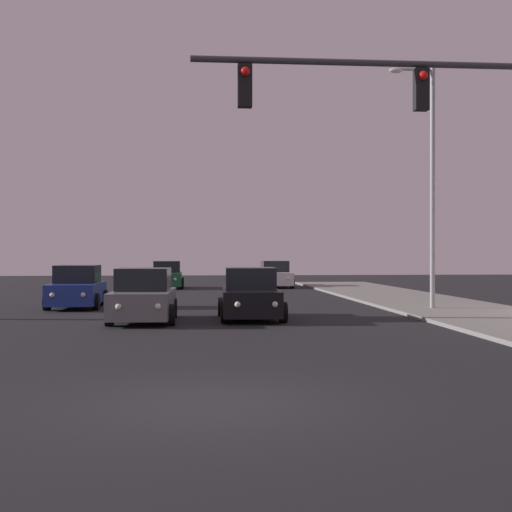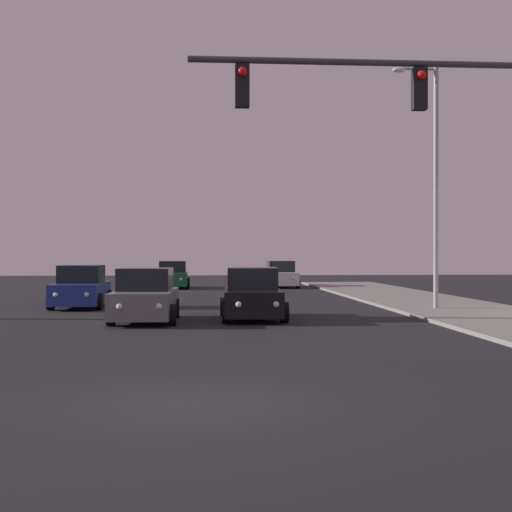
{
  "view_description": "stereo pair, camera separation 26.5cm",
  "coord_description": "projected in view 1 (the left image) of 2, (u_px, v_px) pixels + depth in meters",
  "views": [
    {
      "loc": [
        -0.27,
        -10.18,
        2.14
      ],
      "look_at": [
        1.41,
        8.69,
        2.07
      ],
      "focal_mm": 50.0,
      "sensor_mm": 36.0,
      "label": 1
    },
    {
      "loc": [
        -0.01,
        -10.21,
        2.14
      ],
      "look_at": [
        1.41,
        8.69,
        2.07
      ],
      "focal_mm": 50.0,
      "sensor_mm": 36.0,
      "label": 2
    }
  ],
  "objects": [
    {
      "name": "car_green",
      "position": [
        167.0,
        276.0,
        43.88
      ],
      "size": [
        2.04,
        4.32,
        1.68
      ],
      "rotation": [
        0.0,
        0.0,
        3.15
      ],
      "color": "#195933",
      "rests_on": "ground"
    },
    {
      "name": "traffic_light_mast",
      "position": [
        441.0,
        133.0,
        15.37
      ],
      "size": [
        7.73,
        0.36,
        6.5
      ],
      "color": "#38383D",
      "rests_on": "sidewalk_right"
    },
    {
      "name": "car_white",
      "position": [
        275.0,
        275.0,
        45.0
      ],
      "size": [
        2.04,
        4.32,
        1.68
      ],
      "rotation": [
        0.0,
        0.0,
        3.15
      ],
      "color": "silver",
      "rests_on": "ground"
    },
    {
      "name": "car_grey",
      "position": [
        143.0,
        297.0,
        22.36
      ],
      "size": [
        2.04,
        4.34,
        1.68
      ],
      "rotation": [
        0.0,
        0.0,
        3.1
      ],
      "color": "slate",
      "rests_on": "ground"
    },
    {
      "name": "car_blue",
      "position": [
        77.0,
        288.0,
        28.14
      ],
      "size": [
        2.04,
        4.31,
        1.68
      ],
      "rotation": [
        0.0,
        0.0,
        3.14
      ],
      "color": "navy",
      "rests_on": "ground"
    },
    {
      "name": "street_lamp",
      "position": [
        429.0,
        174.0,
        26.45
      ],
      "size": [
        1.74,
        0.24,
        9.0
      ],
      "color": "#99999E",
      "rests_on": "sidewalk_right"
    },
    {
      "name": "ground_plane",
      "position": [
        212.0,
        403.0,
        10.17
      ],
      "size": [
        120.0,
        120.0,
        0.0
      ],
      "primitive_type": "plane",
      "color": "black"
    },
    {
      "name": "car_black",
      "position": [
        250.0,
        296.0,
        23.26
      ],
      "size": [
        2.04,
        4.34,
        1.68
      ],
      "rotation": [
        0.0,
        0.0,
        3.1
      ],
      "color": "black",
      "rests_on": "ground"
    }
  ]
}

